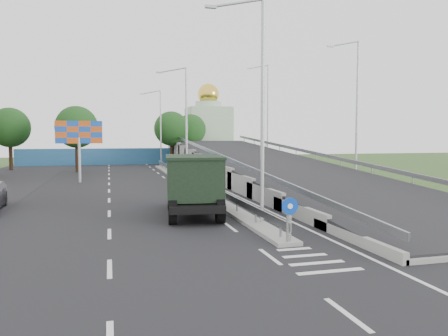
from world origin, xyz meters
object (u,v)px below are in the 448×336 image
object	(u,v)px
lamp_post_mid	(184,117)
church	(208,129)
dump_truck	(193,181)
lamp_post_far	(159,124)
sign_bollard	(289,220)
billboard	(79,136)
lamp_post_near	(259,99)

from	to	relation	value
lamp_post_mid	church	bearing A→B (deg)	73.78
dump_truck	lamp_post_far	bearing A→B (deg)	93.34
sign_bollard	billboard	world-z (taller)	billboard
sign_bollard	lamp_post_far	xyz separation A→B (m)	(0.11, 43.83, 4.77)
billboard	lamp_post_mid	bearing A→B (deg)	-12.38
lamp_post_far	church	world-z (taller)	church
sign_bollard	lamp_post_near	size ratio (longest dim) A/B	0.17
lamp_post_mid	lamp_post_far	world-z (taller)	same
church	billboard	world-z (taller)	church
church	lamp_post_far	bearing A→B (deg)	-125.24
lamp_post_near	church	distance (m)	54.90
lamp_post_far	dump_truck	size ratio (longest dim) A/B	1.36
sign_bollard	church	world-z (taller)	church
church	lamp_post_mid	bearing A→B (deg)	-106.22
billboard	dump_truck	world-z (taller)	billboard
sign_bollard	lamp_post_far	bearing A→B (deg)	89.86
lamp_post_near	lamp_post_mid	size ratio (longest dim) A/B	1.00
lamp_post_near	lamp_post_far	size ratio (longest dim) A/B	1.00
lamp_post_near	billboard	bearing A→B (deg)	112.49
lamp_post_near	dump_truck	xyz separation A→B (m)	(-2.28, 4.00, -4.07)
lamp_post_near	billboard	distance (m)	23.87
church	dump_truck	xyz separation A→B (m)	(-12.17, -50.00, -3.57)
lamp_post_near	lamp_post_mid	distance (m)	20.00
lamp_post_mid	lamp_post_far	size ratio (longest dim) A/B	1.00
lamp_post_near	billboard	size ratio (longest dim) A/B	1.83
sign_bollard	lamp_post_near	bearing A→B (deg)	88.36
lamp_post_far	dump_truck	xyz separation A→B (m)	(-2.28, -36.00, -4.07)
lamp_post_far	church	distance (m)	17.15
lamp_post_far	lamp_post_mid	bearing A→B (deg)	-90.00
billboard	dump_truck	distance (m)	19.40
lamp_post_mid	billboard	distance (m)	9.47
lamp_post_mid	dump_truck	distance (m)	16.66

